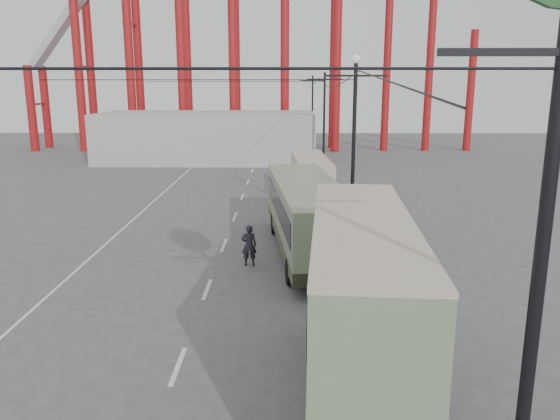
{
  "coord_description": "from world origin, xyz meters",
  "views": [
    {
      "loc": [
        2.07,
        -10.2,
        7.91
      ],
      "look_at": [
        1.87,
        10.96,
        3.0
      ],
      "focal_mm": 35.0,
      "sensor_mm": 36.0,
      "label": 1
    }
  ],
  "objects_px": {
    "single_decker_cream": "(311,174)",
    "pedestrian": "(249,245)",
    "single_decker_green": "(307,214)",
    "double_decker_bus": "(360,305)",
    "lamp_post_near": "(560,88)"
  },
  "relations": [
    {
      "from": "single_decker_cream",
      "to": "pedestrian",
      "type": "relative_size",
      "value": 4.93
    },
    {
      "from": "single_decker_green",
      "to": "single_decker_cream",
      "type": "bearing_deg",
      "value": 80.76
    },
    {
      "from": "double_decker_bus",
      "to": "single_decker_green",
      "type": "distance_m",
      "value": 12.71
    },
    {
      "from": "single_decker_cream",
      "to": "pedestrian",
      "type": "bearing_deg",
      "value": -105.76
    },
    {
      "from": "pedestrian",
      "to": "lamp_post_near",
      "type": "bearing_deg",
      "value": 103.54
    },
    {
      "from": "lamp_post_near",
      "to": "single_decker_green",
      "type": "height_order",
      "value": "lamp_post_near"
    },
    {
      "from": "lamp_post_near",
      "to": "double_decker_bus",
      "type": "distance_m",
      "value": 7.43
    },
    {
      "from": "lamp_post_near",
      "to": "double_decker_bus",
      "type": "height_order",
      "value": "lamp_post_near"
    },
    {
      "from": "double_decker_bus",
      "to": "single_decker_cream",
      "type": "relative_size",
      "value": 1.0
    },
    {
      "from": "double_decker_bus",
      "to": "pedestrian",
      "type": "distance_m",
      "value": 11.53
    },
    {
      "from": "lamp_post_near",
      "to": "single_decker_cream",
      "type": "relative_size",
      "value": 1.18
    },
    {
      "from": "single_decker_cream",
      "to": "double_decker_bus",
      "type": "bearing_deg",
      "value": -93.26
    },
    {
      "from": "pedestrian",
      "to": "single_decker_green",
      "type": "bearing_deg",
      "value": -150.05
    },
    {
      "from": "double_decker_bus",
      "to": "single_decker_cream",
      "type": "bearing_deg",
      "value": 94.32
    },
    {
      "from": "double_decker_bus",
      "to": "single_decker_cream",
      "type": "distance_m",
      "value": 26.34
    }
  ]
}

